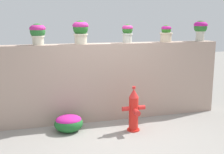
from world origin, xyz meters
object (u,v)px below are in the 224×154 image
Objects in this scene: fire_hydrant at (134,111)px; potted_plant_1 at (38,32)px; potted_plant_3 at (127,32)px; flower_bush_left at (69,122)px; potted_plant_4 at (166,33)px; potted_plant_2 at (81,30)px; potted_plant_5 at (200,28)px.

potted_plant_1 is at bearing 154.12° from fire_hydrant.
flower_bush_left is (-1.39, -0.55, -1.73)m from potted_plant_3.
potted_plant_2 is at bearing -178.56° from potted_plant_4.
potted_plant_2 is at bearing -178.75° from potted_plant_5.
potted_plant_5 is at bearing 24.36° from fire_hydrant.
potted_plant_1 is at bearing 133.58° from flower_bush_left.
potted_plant_4 is 0.67× the size of flower_bush_left.
flower_bush_left is at bearing -158.44° from potted_plant_3.
potted_plant_1 is at bearing -179.41° from potted_plant_4.
potted_plant_2 is at bearing 137.03° from fire_hydrant.
potted_plant_1 is 1.07× the size of potted_plant_3.
flower_bush_left is at bearing -166.73° from potted_plant_4.
fire_hydrant is at bearing -140.84° from potted_plant_4.
potted_plant_3 is 1.74m from fire_hydrant.
potted_plant_2 reaches higher than potted_plant_1.
flower_bush_left is at bearing -126.07° from potted_plant_2.
potted_plant_1 reaches higher than fire_hydrant.
fire_hydrant is (0.88, -0.82, -1.54)m from potted_plant_2.
potted_plant_3 is 0.44× the size of fire_hydrant.
potted_plant_2 is 1.28× the size of potted_plant_4.
potted_plant_3 is at bearing 3.02° from potted_plant_2.
potted_plant_3 is at bearing 179.66° from potted_plant_4.
potted_plant_4 is (2.80, 0.03, -0.05)m from potted_plant_1.
flower_bush_left is (-1.24, 0.32, -0.24)m from fire_hydrant.
potted_plant_5 reaches higher than fire_hydrant.
flower_bush_left is at bearing 165.34° from fire_hydrant.
potted_plant_5 reaches higher than potted_plant_4.
fire_hydrant is at bearing -14.66° from flower_bush_left.
potted_plant_1 is at bearing 178.65° from potted_plant_2.
potted_plant_5 is (1.80, 0.01, 0.07)m from potted_plant_3.
potted_plant_1 is at bearing -178.96° from potted_plant_3.
potted_plant_3 is 2.29m from flower_bush_left.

